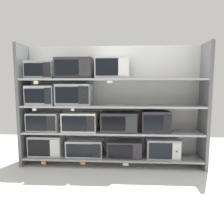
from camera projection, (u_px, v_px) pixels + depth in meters
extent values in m
cube|color=silver|center=(107.00, 195.00, 2.63)|extent=(6.82, 6.00, 0.02)
cube|color=#B2B2AD|center=(113.00, 104.00, 3.74)|extent=(3.02, 0.04, 1.93)
cube|color=#5B5B5E|center=(24.00, 105.00, 3.59)|extent=(0.05, 0.44, 1.93)
cube|color=#5B5B5E|center=(205.00, 106.00, 3.41)|extent=(0.05, 0.44, 1.93)
cube|color=#99999E|center=(112.00, 157.00, 3.60)|extent=(2.82, 0.44, 0.03)
cube|color=#A3A3A6|center=(47.00, 145.00, 3.64)|extent=(0.54, 0.33, 0.33)
cube|color=black|center=(39.00, 148.00, 3.48)|extent=(0.36, 0.01, 0.26)
cube|color=silver|center=(55.00, 148.00, 3.47)|extent=(0.15, 0.01, 0.27)
cube|color=#B2B2B6|center=(85.00, 148.00, 3.61)|extent=(0.58, 0.33, 0.27)
cube|color=black|center=(79.00, 151.00, 3.44)|extent=(0.41, 0.01, 0.20)
cube|color=black|center=(96.00, 151.00, 3.43)|extent=(0.14, 0.01, 0.22)
cylinder|color=#262628|center=(96.00, 151.00, 3.42)|extent=(0.02, 0.01, 0.02)
cube|color=#322C34|center=(124.00, 149.00, 3.57)|extent=(0.55, 0.33, 0.26)
cube|color=black|center=(120.00, 152.00, 3.41)|extent=(0.39, 0.01, 0.21)
cube|color=#322C34|center=(137.00, 152.00, 3.39)|extent=(0.13, 0.01, 0.21)
cylinder|color=#262628|center=(137.00, 154.00, 3.39)|extent=(0.02, 0.01, 0.02)
cylinder|color=#262628|center=(137.00, 150.00, 3.38)|extent=(0.02, 0.01, 0.02)
cube|color=#9F9DA9|center=(162.00, 148.00, 3.53)|extent=(0.51, 0.35, 0.31)
cube|color=black|center=(160.00, 151.00, 3.35)|extent=(0.35, 0.01, 0.25)
cube|color=silver|center=(177.00, 151.00, 3.34)|extent=(0.13, 0.01, 0.25)
cylinder|color=#262628|center=(177.00, 152.00, 3.33)|extent=(0.02, 0.01, 0.02)
cube|color=orange|center=(43.00, 163.00, 3.45)|extent=(0.07, 0.00, 0.05)
cube|color=orange|center=(83.00, 163.00, 3.41)|extent=(0.08, 0.00, 0.03)
cube|color=white|center=(126.00, 164.00, 3.37)|extent=(0.09, 0.00, 0.03)
cube|color=#99999E|center=(112.00, 132.00, 3.55)|extent=(2.82, 0.44, 0.03)
cube|color=#9DA6A2|center=(45.00, 121.00, 3.60)|extent=(0.49, 0.38, 0.29)
cube|color=black|center=(36.00, 123.00, 3.41)|extent=(0.33, 0.01, 0.24)
cube|color=black|center=(51.00, 124.00, 3.39)|extent=(0.14, 0.01, 0.23)
cube|color=silver|center=(80.00, 122.00, 3.56)|extent=(0.54, 0.40, 0.30)
cube|color=black|center=(74.00, 124.00, 3.36)|extent=(0.38, 0.01, 0.24)
cube|color=black|center=(91.00, 124.00, 3.34)|extent=(0.12, 0.01, 0.24)
cylinder|color=#262628|center=(90.00, 124.00, 3.34)|extent=(0.02, 0.01, 0.02)
cube|color=#282C2D|center=(119.00, 122.00, 3.52)|extent=(0.56, 0.39, 0.31)
cube|color=black|center=(114.00, 124.00, 3.33)|extent=(0.36, 0.01, 0.22)
cube|color=#282C2D|center=(131.00, 124.00, 3.31)|extent=(0.17, 0.01, 0.25)
cube|color=#342A36|center=(155.00, 121.00, 3.49)|extent=(0.44, 0.32, 0.33)
cube|color=black|center=(154.00, 123.00, 3.32)|extent=(0.30, 0.01, 0.24)
cube|color=black|center=(167.00, 123.00, 3.31)|extent=(0.11, 0.01, 0.26)
cylinder|color=#262628|center=(168.00, 126.00, 3.31)|extent=(0.02, 0.01, 0.02)
cylinder|color=#262628|center=(168.00, 121.00, 3.30)|extent=(0.02, 0.01, 0.02)
cube|color=#99999E|center=(112.00, 106.00, 3.50)|extent=(2.82, 0.44, 0.03)
cube|color=#B2BCC2|center=(42.00, 95.00, 3.55)|extent=(0.44, 0.38, 0.31)
cube|color=black|center=(34.00, 96.00, 3.36)|extent=(0.31, 0.01, 0.22)
cube|color=black|center=(48.00, 96.00, 3.35)|extent=(0.10, 0.01, 0.25)
cylinder|color=#262628|center=(48.00, 98.00, 3.34)|extent=(0.02, 0.01, 0.02)
cylinder|color=#262628|center=(48.00, 94.00, 3.33)|extent=(0.02, 0.01, 0.02)
cube|color=#9AA5AD|center=(74.00, 95.00, 3.51)|extent=(0.54, 0.37, 0.33)
cube|color=black|center=(67.00, 95.00, 3.33)|extent=(0.36, 0.01, 0.25)
cube|color=black|center=(83.00, 95.00, 3.31)|extent=(0.16, 0.01, 0.27)
cylinder|color=#262628|center=(83.00, 98.00, 3.31)|extent=(0.02, 0.01, 0.02)
cylinder|color=#262628|center=(83.00, 93.00, 3.30)|extent=(0.02, 0.01, 0.02)
cube|color=white|center=(34.00, 110.00, 3.35)|extent=(0.05, 0.00, 0.03)
cube|color=white|center=(73.00, 110.00, 3.32)|extent=(0.05, 0.00, 0.03)
cube|color=#99999E|center=(112.00, 80.00, 3.45)|extent=(2.82, 0.44, 0.03)
cube|color=#9AA5A3|center=(41.00, 70.00, 3.50)|extent=(0.44, 0.33, 0.27)
cube|color=black|center=(33.00, 70.00, 3.33)|extent=(0.29, 0.01, 0.19)
cube|color=black|center=(47.00, 69.00, 3.32)|extent=(0.12, 0.01, 0.21)
cube|color=#2C2A2D|center=(75.00, 69.00, 3.46)|extent=(0.57, 0.39, 0.32)
cube|color=black|center=(67.00, 68.00, 3.27)|extent=(0.37, 0.01, 0.22)
cube|color=#2C2A2D|center=(85.00, 67.00, 3.25)|extent=(0.17, 0.01, 0.25)
cylinder|color=#262628|center=(84.00, 70.00, 3.25)|extent=(0.02, 0.01, 0.02)
cylinder|color=#262628|center=(84.00, 65.00, 3.24)|extent=(0.02, 0.01, 0.02)
cube|color=#B7BCBF|center=(112.00, 68.00, 3.43)|extent=(0.52, 0.35, 0.33)
cube|color=black|center=(107.00, 67.00, 3.25)|extent=(0.34, 0.01, 0.25)
cube|color=silver|center=(123.00, 67.00, 3.24)|extent=(0.16, 0.01, 0.27)
cube|color=beige|center=(36.00, 82.00, 3.30)|extent=(0.07, 0.00, 0.05)
cube|color=beige|center=(110.00, 82.00, 3.23)|extent=(0.08, 0.00, 0.03)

